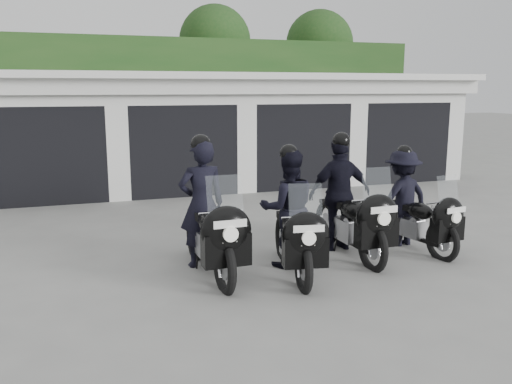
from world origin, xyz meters
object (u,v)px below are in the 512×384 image
object	(u,v)px
police_bike_a	(208,218)
police_bike_c	(345,201)
police_bike_b	(291,217)
police_bike_d	(408,203)

from	to	relation	value
police_bike_a	police_bike_c	world-z (taller)	police_bike_a
police_bike_c	police_bike_a	bearing A→B (deg)	-173.69
police_bike_a	police_bike_b	size ratio (longest dim) A/B	1.09
police_bike_b	police_bike_c	xyz separation A→B (m)	(1.14, 0.52, 0.05)
police_bike_a	police_bike_d	distance (m)	3.43
police_bike_b	police_bike_a	bearing A→B (deg)	177.47
police_bike_d	police_bike_c	bearing A→B (deg)	168.45
police_bike_c	police_bike_d	size ratio (longest dim) A/B	1.14
police_bike_a	police_bike_d	world-z (taller)	police_bike_a
police_bike_c	police_bike_d	xyz separation A→B (m)	(1.13, -0.06, -0.10)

